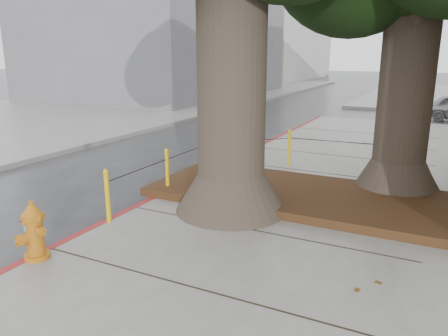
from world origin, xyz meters
name	(u,v)px	position (x,y,z in m)	size (l,w,h in m)	color
ground	(161,289)	(0.00, 0.00, 0.00)	(140.00, 140.00, 0.00)	#28282B
sidewalk_opposite	(36,116)	(-14.00, 10.00, 0.07)	(14.00, 60.00, 0.15)	slate
curb_red	(150,203)	(-2.00, 2.50, 0.07)	(0.14, 26.00, 0.16)	maroon
planter_bed	(312,196)	(0.90, 3.90, 0.23)	(6.40, 2.60, 0.16)	black
building_far_grey	(161,6)	(-15.00, 22.00, 6.00)	(12.00, 16.00, 12.00)	slate
building_far_white	(262,11)	(-17.00, 45.00, 7.50)	(12.00, 18.00, 15.00)	silver
bollard_ring	(241,160)	(-0.87, 4.38, 0.66)	(3.79, 5.39, 0.95)	yellow
fire_hydrant	(34,231)	(-1.90, -0.31, 0.57)	(0.45, 0.44, 0.86)	orange
car_dark	(175,89)	(-12.51, 19.57, 0.68)	(1.90, 4.67, 1.35)	black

